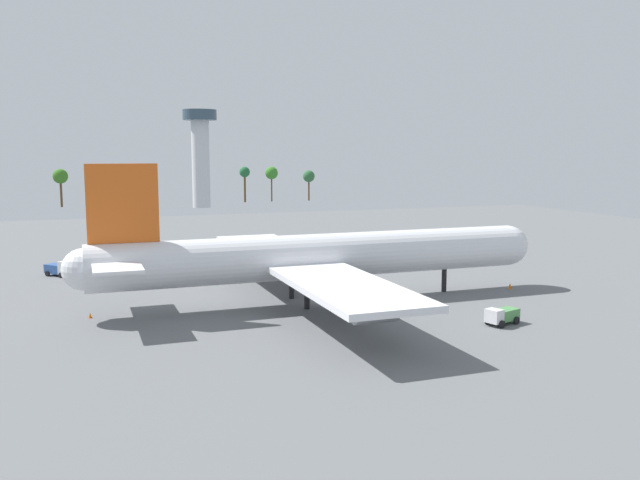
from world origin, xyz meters
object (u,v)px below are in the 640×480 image
Objects in this scene: pushback_tractor at (502,315)px; control_tower at (200,150)px; cargo_airplane at (317,257)px; safety_cone_nose at (510,286)px; catering_truck at (61,268)px; safety_cone_tail at (90,315)px.

control_tower is (-3.03, 173.94, 19.39)m from pushback_tractor.
safety_cone_nose is at bearing -3.18° from cargo_airplane.
catering_truck is 68.68m from pushback_tractor.
catering_truck reaches higher than safety_cone_nose.
catering_truck is 6.29× the size of safety_cone_nose.
safety_cone_tail is at bearing 156.23° from pushback_tractor.
control_tower reaches higher than safety_cone_nose.
catering_truck reaches higher than safety_cone_tail.
cargo_airplane reaches higher than safety_cone_tail.
safety_cone_nose is 0.02× the size of control_tower.
pushback_tractor is at bearing -46.01° from catering_truck.
pushback_tractor is 21.06m from safety_cone_nose.
safety_cone_nose is at bearing 51.38° from pushback_tractor.
pushback_tractor reaches higher than safety_cone_tail.
cargo_airplane is 12.50× the size of catering_truck.
safety_cone_nose is (29.00, -1.61, -5.59)m from cargo_airplane.
control_tower reaches higher than pushback_tractor.
catering_truck is at bearing 135.45° from cargo_airplane.
safety_cone_nose is 57.21m from safety_cone_tail.
catering_truck is 1.09× the size of pushback_tractor.
catering_truck is 133.69m from control_tower.
cargo_airplane is 13.60× the size of pushback_tractor.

